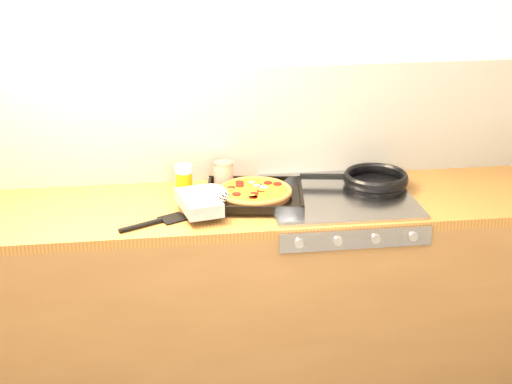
{
  "coord_description": "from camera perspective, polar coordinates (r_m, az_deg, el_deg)",
  "views": [
    {
      "loc": [
        -0.3,
        -1.87,
        2.13
      ],
      "look_at": [
        0.1,
        1.08,
        0.95
      ],
      "focal_mm": 55.0,
      "sensor_mm": 36.0,
      "label": 1
    }
  ],
  "objects": [
    {
      "name": "pizza_on_tray",
      "position": [
        3.19,
        -1.22,
        -0.2
      ],
      "size": [
        0.55,
        0.44,
        0.07
      ],
      "color": "black",
      "rests_on": "stovetop"
    },
    {
      "name": "wooden_spoon",
      "position": [
        3.38,
        -1.85,
        0.51
      ],
      "size": [
        0.29,
        0.12,
        0.02
      ],
      "color": "#A68746",
      "rests_on": "counter_run"
    },
    {
      "name": "room_shell",
      "position": [
        3.41,
        -2.37,
        4.94
      ],
      "size": [
        3.2,
        3.2,
        3.2
      ],
      "color": "white",
      "rests_on": "ground"
    },
    {
      "name": "juice_glass",
      "position": [
        3.32,
        -5.27,
        0.98
      ],
      "size": [
        0.09,
        0.09,
        0.12
      ],
      "color": "orange",
      "rests_on": "counter_run"
    },
    {
      "name": "stovetop",
      "position": [
        3.29,
        6.0,
        -0.3
      ],
      "size": [
        0.6,
        0.56,
        0.02
      ],
      "primitive_type": "cube",
      "color": "#A0A0A5",
      "rests_on": "counter_run"
    },
    {
      "name": "black_spatula",
      "position": [
        3.04,
        -7.39,
        -2.21
      ],
      "size": [
        0.27,
        0.18,
        0.02
      ],
      "color": "black",
      "rests_on": "counter_run"
    },
    {
      "name": "counter_run",
      "position": [
        3.42,
        -1.71,
        -7.77
      ],
      "size": [
        3.2,
        0.62,
        0.9
      ],
      "color": "brown",
      "rests_on": "ground"
    },
    {
      "name": "tomato_can",
      "position": [
        3.36,
        -2.37,
        1.24
      ],
      "size": [
        0.11,
        0.11,
        0.12
      ],
      "color": "maroon",
      "rests_on": "counter_run"
    },
    {
      "name": "frying_pan",
      "position": [
        3.4,
        8.58,
        0.91
      ],
      "size": [
        0.48,
        0.32,
        0.05
      ],
      "color": "black",
      "rests_on": "stovetop"
    }
  ]
}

